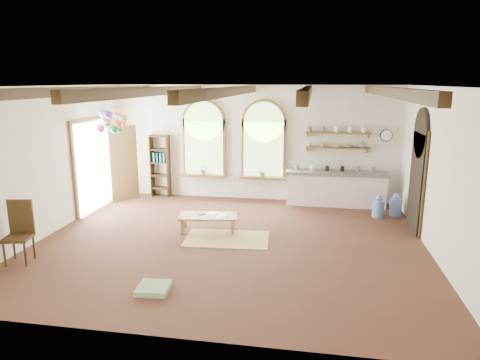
% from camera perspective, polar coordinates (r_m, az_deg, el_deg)
% --- Properties ---
extents(floor, '(8.00, 8.00, 0.00)m').
position_cam_1_polar(floor, '(9.06, -1.38, -8.28)').
color(floor, '#502B21').
rests_on(floor, ground).
extents(ceiling_beams, '(6.20, 6.80, 0.18)m').
position_cam_1_polar(ceiling_beams, '(8.45, -1.49, 11.72)').
color(ceiling_beams, '#3C2613').
rests_on(ceiling_beams, ceiling).
extents(window_left, '(1.30, 0.28, 2.20)m').
position_cam_1_polar(window_left, '(12.21, -4.81, 5.16)').
color(window_left, olive).
rests_on(window_left, floor).
extents(window_right, '(1.30, 0.28, 2.20)m').
position_cam_1_polar(window_right, '(11.90, 3.17, 4.98)').
color(window_right, olive).
rests_on(window_right, floor).
extents(left_doorway, '(0.10, 1.90, 2.50)m').
position_cam_1_polar(left_doorway, '(11.72, -18.96, 1.78)').
color(left_doorway, olive).
rests_on(left_doorway, floor).
extents(right_doorway, '(0.10, 1.30, 2.40)m').
position_cam_1_polar(right_doorway, '(10.29, 22.45, -0.28)').
color(right_doorway, black).
rests_on(right_doorway, floor).
extents(kitchen_counter, '(2.68, 0.62, 0.94)m').
position_cam_1_polar(kitchen_counter, '(11.84, 12.63, -1.06)').
color(kitchen_counter, white).
rests_on(kitchen_counter, floor).
extents(wall_shelf_lower, '(1.70, 0.24, 0.04)m').
position_cam_1_polar(wall_shelf_lower, '(11.81, 12.85, 4.22)').
color(wall_shelf_lower, olive).
rests_on(wall_shelf_lower, wall_back).
extents(wall_shelf_upper, '(1.70, 0.24, 0.04)m').
position_cam_1_polar(wall_shelf_upper, '(11.76, 12.95, 6.14)').
color(wall_shelf_upper, olive).
rests_on(wall_shelf_upper, wall_back).
extents(wall_clock, '(0.32, 0.04, 0.32)m').
position_cam_1_polar(wall_clock, '(11.97, 18.92, 5.64)').
color(wall_clock, black).
rests_on(wall_clock, wall_back).
extents(bookshelf, '(0.53, 0.32, 1.80)m').
position_cam_1_polar(bookshelf, '(12.62, -10.60, 1.87)').
color(bookshelf, '#3C2613').
rests_on(bookshelf, floor).
extents(coffee_table, '(1.36, 0.78, 0.37)m').
position_cam_1_polar(coffee_table, '(9.63, -4.27, -4.96)').
color(coffee_table, '#A8774D').
rests_on(coffee_table, floor).
extents(side_chair, '(0.54, 0.54, 1.16)m').
position_cam_1_polar(side_chair, '(9.00, -27.32, -7.69)').
color(side_chair, '#3C2613').
rests_on(side_chair, floor).
extents(floor_mat, '(1.85, 1.22, 0.02)m').
position_cam_1_polar(floor_mat, '(9.23, -1.76, -7.83)').
color(floor_mat, tan).
rests_on(floor_mat, floor).
extents(floor_cushion, '(0.54, 0.54, 0.09)m').
position_cam_1_polar(floor_cushion, '(7.23, -11.43, -13.95)').
color(floor_cushion, gray).
rests_on(floor_cushion, floor).
extents(water_jug_a, '(0.30, 0.30, 0.57)m').
position_cam_1_polar(water_jug_a, '(11.40, 20.04, -3.27)').
color(water_jug_a, '#5A85C2').
rests_on(water_jug_a, floor).
extents(water_jug_b, '(0.29, 0.29, 0.56)m').
position_cam_1_polar(water_jug_b, '(11.14, 17.93, -3.53)').
color(water_jug_b, '#5A85C2').
rests_on(water_jug_b, floor).
extents(balloon_cluster, '(0.70, 0.75, 1.14)m').
position_cam_1_polar(balloon_cluster, '(10.96, -16.64, 7.46)').
color(balloon_cluster, white).
rests_on(balloon_cluster, floor).
extents(table_book, '(0.26, 0.30, 0.02)m').
position_cam_1_polar(table_book, '(9.73, -5.67, -4.46)').
color(table_book, olive).
rests_on(table_book, coffee_table).
extents(tablet, '(0.22, 0.30, 0.01)m').
position_cam_1_polar(tablet, '(9.51, -3.88, -4.88)').
color(tablet, black).
rests_on(tablet, coffee_table).
extents(potted_plant_left, '(0.27, 0.23, 0.30)m').
position_cam_1_polar(potted_plant_left, '(12.24, -4.86, 1.47)').
color(potted_plant_left, '#598C4C').
rests_on(potted_plant_left, window_left).
extents(potted_plant_right, '(0.27, 0.23, 0.30)m').
position_cam_1_polar(potted_plant_right, '(11.93, 3.07, 1.19)').
color(potted_plant_right, '#598C4C').
rests_on(potted_plant_right, window_right).
extents(shelf_cup_a, '(0.12, 0.10, 0.10)m').
position_cam_1_polar(shelf_cup_a, '(11.78, 9.21, 4.69)').
color(shelf_cup_a, white).
rests_on(shelf_cup_a, wall_shelf_lower).
extents(shelf_cup_b, '(0.10, 0.10, 0.09)m').
position_cam_1_polar(shelf_cup_b, '(11.79, 10.92, 4.61)').
color(shelf_cup_b, beige).
rests_on(shelf_cup_b, wall_shelf_lower).
extents(shelf_bowl_a, '(0.22, 0.22, 0.05)m').
position_cam_1_polar(shelf_bowl_a, '(11.80, 12.62, 4.45)').
color(shelf_bowl_a, beige).
rests_on(shelf_bowl_a, wall_shelf_lower).
extents(shelf_bowl_b, '(0.20, 0.20, 0.06)m').
position_cam_1_polar(shelf_bowl_b, '(11.83, 14.32, 4.39)').
color(shelf_bowl_b, '#8C664C').
rests_on(shelf_bowl_b, wall_shelf_lower).
extents(shelf_vase, '(0.18, 0.18, 0.19)m').
position_cam_1_polar(shelf_vase, '(11.85, 16.02, 4.63)').
color(shelf_vase, slate).
rests_on(shelf_vase, wall_shelf_lower).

